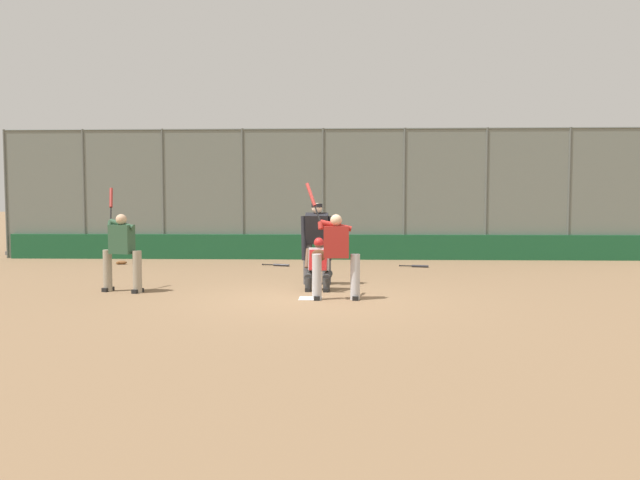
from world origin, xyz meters
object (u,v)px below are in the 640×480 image
object	(u,v)px
batter_at_plate	(336,253)
catcher_behind_plate	(318,263)
fielding_glove_on_dirt	(121,262)
umpire_home	(317,241)
spare_bat_near_backstop	(279,265)
batter_on_deck	(122,250)
spare_bat_by_padding	(418,266)

from	to	relation	value
batter_at_plate	catcher_behind_plate	bearing A→B (deg)	-74.56
batter_at_plate	fielding_glove_on_dirt	bearing A→B (deg)	-46.22
fielding_glove_on_dirt	umpire_home	bearing A→B (deg)	145.14
spare_bat_near_backstop	fielding_glove_on_dirt	size ratio (longest dim) A/B	2.73
umpire_home	batter_on_deck	xyz separation A→B (m)	(3.91, 1.25, -0.11)
batter_at_plate	spare_bat_near_backstop	size ratio (longest dim) A/B	2.73
umpire_home	spare_bat_by_padding	world-z (taller)	umpire_home
umpire_home	spare_bat_near_backstop	world-z (taller)	umpire_home
umpire_home	spare_bat_near_backstop	bearing A→B (deg)	-70.36
spare_bat_near_backstop	fielding_glove_on_dirt	distance (m)	4.63
batter_at_plate	fielding_glove_on_dirt	xyz separation A→B (m)	(6.27, -6.13, -0.82)
spare_bat_by_padding	fielding_glove_on_dirt	size ratio (longest dim) A/B	2.71
fielding_glove_on_dirt	catcher_behind_plate	bearing A→B (deg)	139.97
catcher_behind_plate	fielding_glove_on_dirt	distance (m)	7.73
batter_at_plate	batter_on_deck	size ratio (longest dim) A/B	1.03
umpire_home	batter_at_plate	bearing A→B (deg)	103.35
catcher_behind_plate	fielding_glove_on_dirt	size ratio (longest dim) A/B	3.69
spare_bat_near_backstop	catcher_behind_plate	bearing A→B (deg)	-55.94
catcher_behind_plate	spare_bat_near_backstop	xyz separation A→B (m)	(1.28, -4.62, -0.53)
batter_at_plate	spare_bat_near_backstop	distance (m)	6.08
batter_at_plate	spare_bat_by_padding	bearing A→B (deg)	-113.33
batter_on_deck	batter_at_plate	bearing A→B (deg)	-174.34
fielding_glove_on_dirt	batter_on_deck	bearing A→B (deg)	109.96
batter_at_plate	umpire_home	size ratio (longest dim) A/B	1.22
batter_on_deck	spare_bat_by_padding	world-z (taller)	batter_on_deck
umpire_home	spare_bat_near_backstop	size ratio (longest dim) A/B	2.23
spare_bat_by_padding	fielding_glove_on_dirt	distance (m)	8.50
umpire_home	spare_bat_near_backstop	distance (m)	4.03
spare_bat_by_padding	fielding_glove_on_dirt	xyz separation A→B (m)	(8.48, -0.50, 0.02)
spare_bat_near_backstop	spare_bat_by_padding	distance (m)	3.87
batter_at_plate	spare_bat_near_backstop	xyz separation A→B (m)	(1.65, -5.79, -0.84)
umpire_home	spare_bat_by_padding	xyz separation A→B (m)	(-2.64, -3.57, -0.94)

